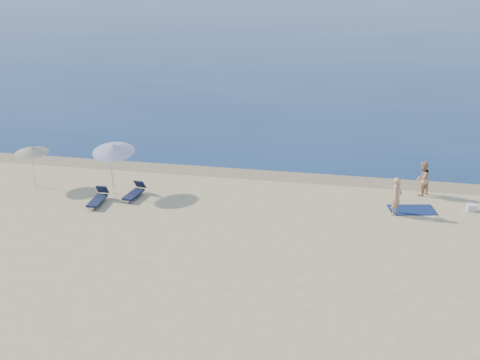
% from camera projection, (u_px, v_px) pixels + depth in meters
% --- Properties ---
extents(sea, '(240.00, 160.00, 0.01)m').
position_uv_depth(sea, '(351.00, 8.00, 103.44)').
color(sea, navy).
rests_on(sea, ground).
extents(wet_sand_strip, '(240.00, 1.60, 0.00)m').
position_uv_depth(wet_sand_strip, '(327.00, 179.00, 29.96)').
color(wet_sand_strip, '#847254').
rests_on(wet_sand_strip, ground).
extents(person_left, '(0.61, 0.72, 1.69)m').
position_uv_depth(person_left, '(397.00, 196.00, 25.83)').
color(person_left, tan).
rests_on(person_left, ground).
extents(person_right, '(0.98, 1.01, 1.64)m').
position_uv_depth(person_right, '(422.00, 178.00, 27.78)').
color(person_right, tan).
rests_on(person_right, ground).
extents(beach_towel, '(2.16, 1.47, 0.03)m').
position_uv_depth(beach_towel, '(412.00, 210.00, 26.49)').
color(beach_towel, '#0E1C47').
rests_on(beach_towel, ground).
extents(white_bag, '(0.37, 0.33, 0.31)m').
position_uv_depth(white_bag, '(471.00, 208.00, 26.38)').
color(white_bag, silver).
rests_on(white_bag, ground).
extents(umbrella_near, '(2.29, 2.31, 2.56)m').
position_uv_depth(umbrella_near, '(113.00, 149.00, 27.55)').
color(umbrella_near, silver).
rests_on(umbrella_near, ground).
extents(umbrella_far, '(2.03, 2.03, 2.10)m').
position_uv_depth(umbrella_far, '(31.00, 150.00, 28.41)').
color(umbrella_far, silver).
rests_on(umbrella_far, ground).
extents(lounger_left, '(0.55, 1.57, 0.69)m').
position_uv_depth(lounger_left, '(98.00, 199.00, 27.06)').
color(lounger_left, '#131B35').
rests_on(lounger_left, ground).
extents(lounger_right, '(0.71, 1.56, 0.66)m').
position_uv_depth(lounger_right, '(135.00, 193.00, 27.72)').
color(lounger_right, '#131936').
rests_on(lounger_right, ground).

